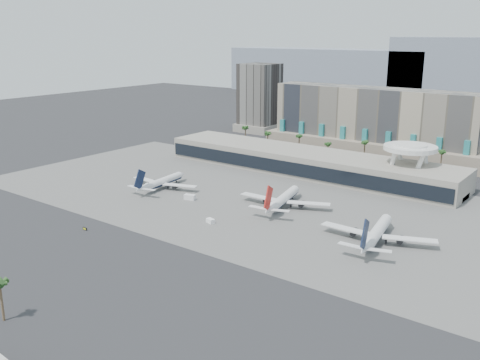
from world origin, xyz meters
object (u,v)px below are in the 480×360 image
Objects in this scene: airliner_left at (162,182)px; taxiway_sign at (85,229)px; airliner_right at (377,233)px; service_vehicle_a at (190,197)px; service_vehicle_b at (210,221)px; airliner_centre at (283,199)px.

airliner_left is 16.63× the size of taxiway_sign.
airliner_right is 18.85× the size of taxiway_sign.
service_vehicle_b is (27.80, -18.21, -0.33)m from service_vehicle_a.
service_vehicle_b is at bearing -171.71° from airliner_right.
taxiway_sign is at bearing -80.99° from airliner_left.
airliner_centre is at bearing 8.12° from service_vehicle_a.
service_vehicle_a is (23.83, -5.71, -2.16)m from airliner_left.
airliner_left is 7.59× the size of service_vehicle_a.
airliner_centre is 8.30× the size of service_vehicle_a.
airliner_left is at bearing 108.83° from taxiway_sign.
airliner_left is 114.19m from airliner_right.
airliner_centre is (64.22, 11.24, 0.37)m from airliner_left.
airliner_left is 24.60m from service_vehicle_a.
airliner_centre reaches higher than airliner_left.
service_vehicle_b is at bearing -47.88° from service_vehicle_a.
service_vehicle_b is (51.64, -23.92, -2.49)m from airliner_left.
airliner_right is at bearing 33.14° from taxiway_sign.
airliner_left is 62.39m from taxiway_sign.
airliner_left reaches higher than service_vehicle_b.
service_vehicle_a is (-90.31, -2.70, -2.63)m from airliner_right.
airliner_centre reaches higher than taxiway_sign.
service_vehicle_a is at bearing 161.89° from service_vehicle_b.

